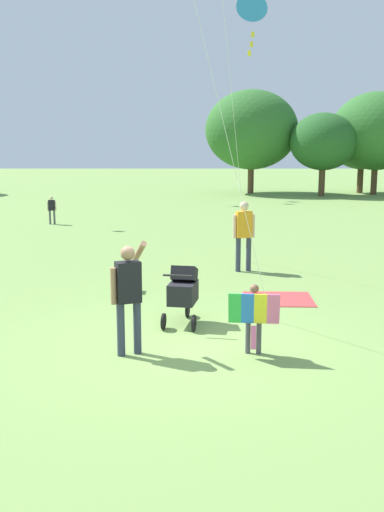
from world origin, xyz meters
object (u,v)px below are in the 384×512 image
object	(u,v)px
kite_orange_delta	(252,10)
picnic_blanket	(279,299)
child_with_butterfly_kite	(254,312)
stroller	(184,290)
person_red_shirt	(52,208)
person_sitting_far	(244,230)
cooler_box	(124,283)
person_adult_flyer	(129,290)

from	to	relation	value
kite_orange_delta	picnic_blanket	distance (m)	7.38
child_with_butterfly_kite	stroller	world-z (taller)	child_with_butterfly_kite
kite_orange_delta	person_red_shirt	world-z (taller)	kite_orange_delta
kite_orange_delta	person_sitting_far	distance (m)	5.41
stroller	picnic_blanket	bearing A→B (deg)	40.71
picnic_blanket	cooler_box	size ratio (longest dim) A/B	3.05
stroller	person_red_shirt	bearing A→B (deg)	112.09
person_sitting_far	cooler_box	distance (m)	3.47
person_red_shirt	cooler_box	xyz separation A→B (m)	(3.86, -10.44, -0.46)
child_with_butterfly_kite	person_adult_flyer	size ratio (longest dim) A/B	0.62
child_with_butterfly_kite	person_red_shirt	world-z (taller)	person_red_shirt
child_with_butterfly_kite	stroller	xyz separation A→B (m)	(-1.07, 1.55, -0.04)
picnic_blanket	child_with_butterfly_kite	bearing A→B (deg)	-104.47
picnic_blanket	person_sitting_far	bearing A→B (deg)	100.26
child_with_butterfly_kite	picnic_blanket	size ratio (longest dim) A/B	0.78
person_adult_flyer	person_red_shirt	size ratio (longest dim) A/B	1.60
child_with_butterfly_kite	cooler_box	bearing A→B (deg)	121.77
person_adult_flyer	stroller	xyz separation A→B (m)	(0.78, 1.56, -0.38)
cooler_box	person_red_shirt	bearing A→B (deg)	110.29
kite_orange_delta	person_red_shirt	size ratio (longest dim) A/B	6.18
person_red_shirt	picnic_blanket	size ratio (longest dim) A/B	0.79
stroller	person_sitting_far	world-z (taller)	person_sitting_far
child_with_butterfly_kite	person_sitting_far	size ratio (longest dim) A/B	0.62
stroller	child_with_butterfly_kite	bearing A→B (deg)	-55.46
child_with_butterfly_kite	person_red_shirt	size ratio (longest dim) A/B	0.99
person_adult_flyer	person_sitting_far	bearing A→B (deg)	69.53
cooler_box	stroller	bearing A→B (deg)	-60.23
person_adult_flyer	child_with_butterfly_kite	bearing A→B (deg)	0.22
person_sitting_far	cooler_box	world-z (taller)	person_sitting_far
person_adult_flyer	kite_orange_delta	size ratio (longest dim) A/B	0.26
child_with_butterfly_kite	person_adult_flyer	bearing A→B (deg)	-179.78
stroller	kite_orange_delta	xyz separation A→B (m)	(1.61, 5.51, 5.67)
child_with_butterfly_kite	person_red_shirt	bearing A→B (deg)	113.58
person_red_shirt	cooler_box	distance (m)	11.14
person_adult_flyer	cooler_box	distance (m)	3.95
child_with_butterfly_kite	stroller	size ratio (longest dim) A/B	0.95
child_with_butterfly_kite	person_adult_flyer	world-z (taller)	person_adult_flyer
kite_orange_delta	cooler_box	world-z (taller)	kite_orange_delta
person_adult_flyer	picnic_blanket	bearing A→B (deg)	50.00
child_with_butterfly_kite	cooler_box	world-z (taller)	child_with_butterfly_kite
picnic_blanket	person_adult_flyer	bearing A→B (deg)	-130.00
person_sitting_far	picnic_blanket	size ratio (longest dim) A/B	1.25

